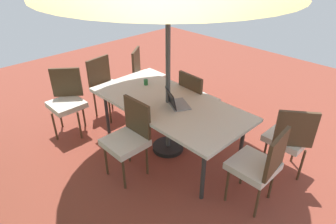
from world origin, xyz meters
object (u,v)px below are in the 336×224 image
at_px(cup, 146,82).
at_px(chair_northeast, 67,99).
at_px(chair_southeast, 145,73).
at_px(dining_table, 168,105).
at_px(chair_west, 259,164).
at_px(chair_north, 129,136).
at_px(chair_southwest, 289,137).
at_px(chair_south, 197,99).
at_px(chair_east, 106,85).
at_px(laptop, 176,102).

bearing_deg(cup, chair_northeast, 48.16).
distance_m(chair_northeast, chair_southeast, 1.48).
distance_m(dining_table, chair_west, 1.39).
height_order(chair_north, chair_southeast, same).
height_order(dining_table, chair_west, chair_west).
relative_size(chair_southwest, cup, 11.93).
distance_m(chair_southwest, chair_southeast, 2.71).
height_order(chair_south, chair_southeast, same).
relative_size(chair_north, chair_east, 1.00).
bearing_deg(chair_northeast, chair_east, 39.40).
xyz_separation_m(chair_north, chair_southwest, (-1.35, -1.38, 0.00)).
xyz_separation_m(chair_southwest, cup, (1.97, 0.57, 0.25)).
relative_size(chair_west, cup, 11.93).
height_order(chair_southwest, laptop, chair_southwest).
bearing_deg(chair_southeast, chair_southwest, -128.45).
bearing_deg(chair_southeast, chair_north, -173.70).
height_order(dining_table, chair_east, chair_east).
bearing_deg(chair_southeast, dining_table, -156.36).
bearing_deg(cup, chair_southeast, -38.66).
distance_m(chair_north, chair_west, 1.52).
xyz_separation_m(chair_north, laptop, (-0.13, -0.67, 0.26)).
relative_size(chair_southwest, chair_southeast, 1.00).
relative_size(chair_east, chair_west, 1.00).
relative_size(chair_north, chair_northeast, 1.00).
height_order(chair_east, chair_west, same).
xyz_separation_m(chair_north, chair_south, (0.06, -1.31, 0.00)).
bearing_deg(dining_table, cup, -12.90).
distance_m(dining_table, laptop, 0.17).
height_order(chair_south, cup, chair_south).
xyz_separation_m(chair_east, cup, (-0.80, -0.18, 0.25)).
bearing_deg(chair_south, chair_southwest, -174.68).
xyz_separation_m(chair_southwest, laptop, (1.22, 0.70, 0.26)).
height_order(chair_east, chair_northeast, same).
xyz_separation_m(chair_southwest, chair_northeast, (2.76, 1.45, 0.00)).
distance_m(chair_east, cup, 0.86).
bearing_deg(chair_west, cup, -99.74).
bearing_deg(chair_northeast, chair_southwest, -23.97).
bearing_deg(chair_east, chair_southeast, -12.96).
distance_m(chair_north, chair_southeast, 1.96).
xyz_separation_m(chair_east, chair_west, (-2.79, -0.04, 0.00)).
distance_m(chair_west, laptop, 1.26).
height_order(chair_west, chair_southwest, same).
bearing_deg(chair_north, cup, 126.44).
relative_size(chair_southeast, laptop, 2.48).
height_order(chair_west, chair_northeast, same).
relative_size(chair_east, cup, 11.93).
bearing_deg(cup, chair_north, 127.60).
bearing_deg(chair_southwest, laptop, -7.60).
bearing_deg(cup, chair_south, -138.18).
bearing_deg(chair_southeast, cup, -166.56).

